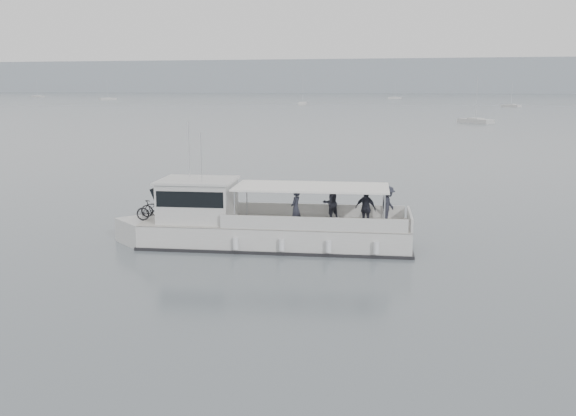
# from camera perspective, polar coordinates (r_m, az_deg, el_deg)

# --- Properties ---
(ground) EXTENTS (1400.00, 1400.00, 0.00)m
(ground) POSITION_cam_1_polar(r_m,az_deg,el_deg) (22.21, 3.19, -6.04)
(ground) COLOR #566065
(ground) RESTS_ON ground
(headland) EXTENTS (1400.00, 90.00, 28.00)m
(headland) POSITION_cam_1_polar(r_m,az_deg,el_deg) (580.98, 13.27, 11.31)
(headland) COLOR #939EA8
(headland) RESTS_ON ground
(tour_boat) EXTENTS (12.41, 4.13, 5.16)m
(tour_boat) POSITION_cam_1_polar(r_m,az_deg,el_deg) (26.19, -3.40, -1.51)
(tour_boat) COLOR silver
(tour_boat) RESTS_ON ground
(moored_fleet) EXTENTS (437.58, 374.58, 10.72)m
(moored_fleet) POSITION_cam_1_polar(r_m,az_deg,el_deg) (230.01, 7.58, 9.24)
(moored_fleet) COLOR silver
(moored_fleet) RESTS_ON ground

